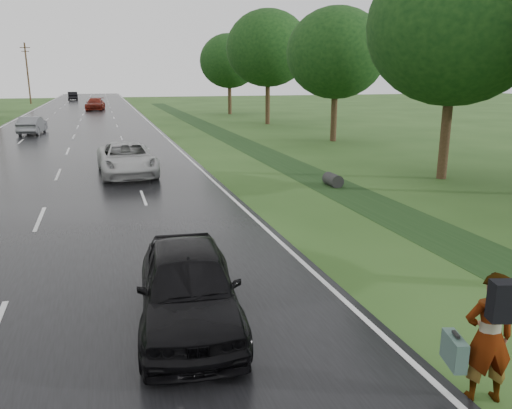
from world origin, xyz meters
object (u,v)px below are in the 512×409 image
at_px(pedestrian, 487,336).
at_px(dark_sedan, 188,286).
at_px(white_pickup, 127,159).
at_px(silver_sedan, 32,125).

xyz_separation_m(pedestrian, dark_sedan, (-3.67, 3.45, -0.21)).
relative_size(pedestrian, white_pickup, 0.36).
bearing_deg(pedestrian, white_pickup, -62.57).
bearing_deg(silver_sedan, dark_sedan, 106.98).
bearing_deg(pedestrian, dark_sedan, -27.70).
bearing_deg(silver_sedan, pedestrian, 111.19).
bearing_deg(dark_sedan, silver_sedan, 106.62).
height_order(pedestrian, white_pickup, pedestrian).
bearing_deg(pedestrian, silver_sedan, -59.50).
height_order(white_pickup, dark_sedan, dark_sedan).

